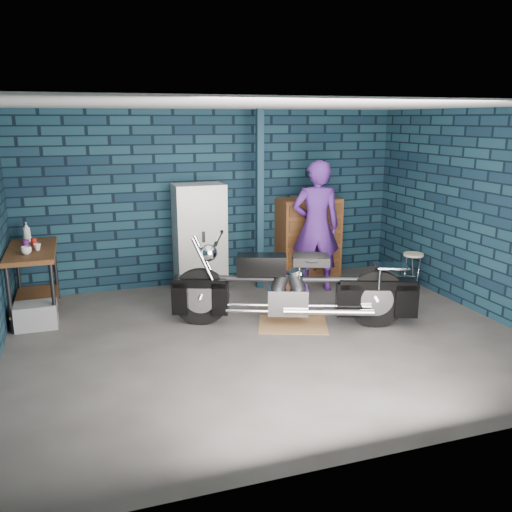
{
  "coord_description": "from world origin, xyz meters",
  "views": [
    {
      "loc": [
        -2.07,
        -5.71,
        2.56
      ],
      "look_at": [
        -0.06,
        0.3,
        0.95
      ],
      "focal_mm": 38.0,
      "sensor_mm": 36.0,
      "label": 1
    }
  ],
  "objects_px": {
    "person": "(316,226)",
    "workbench": "(35,282)",
    "motorcycle": "(294,282)",
    "storage_bin": "(36,315)",
    "tool_chest": "(308,238)",
    "locker": "(200,237)",
    "shop_stool": "(412,271)"
  },
  "relations": [
    {
      "from": "workbench",
      "to": "storage_bin",
      "type": "bearing_deg",
      "value": -87.71
    },
    {
      "from": "workbench",
      "to": "storage_bin",
      "type": "height_order",
      "value": "workbench"
    },
    {
      "from": "tool_chest",
      "to": "shop_stool",
      "type": "height_order",
      "value": "tool_chest"
    },
    {
      "from": "motorcycle",
      "to": "person",
      "type": "distance_m",
      "value": 1.61
    },
    {
      "from": "locker",
      "to": "tool_chest",
      "type": "bearing_deg",
      "value": 0.0
    },
    {
      "from": "storage_bin",
      "to": "locker",
      "type": "distance_m",
      "value": 2.62
    },
    {
      "from": "motorcycle",
      "to": "storage_bin",
      "type": "relative_size",
      "value": 5.18
    },
    {
      "from": "locker",
      "to": "motorcycle",
      "type": "bearing_deg",
      "value": -68.61
    },
    {
      "from": "motorcycle",
      "to": "locker",
      "type": "relative_size",
      "value": 1.62
    },
    {
      "from": "shop_stool",
      "to": "motorcycle",
      "type": "bearing_deg",
      "value": -159.76
    },
    {
      "from": "tool_chest",
      "to": "shop_stool",
      "type": "xyz_separation_m",
      "value": [
        1.29,
        -1.07,
        -0.38
      ]
    },
    {
      "from": "storage_bin",
      "to": "shop_stool",
      "type": "relative_size",
      "value": 0.91
    },
    {
      "from": "person",
      "to": "locker",
      "type": "bearing_deg",
      "value": -7.97
    },
    {
      "from": "motorcycle",
      "to": "locker",
      "type": "height_order",
      "value": "locker"
    },
    {
      "from": "workbench",
      "to": "tool_chest",
      "type": "xyz_separation_m",
      "value": [
        4.17,
        0.48,
        0.2
      ]
    },
    {
      "from": "workbench",
      "to": "person",
      "type": "xyz_separation_m",
      "value": [
        4.0,
        -0.18,
        0.53
      ]
    },
    {
      "from": "motorcycle",
      "to": "shop_stool",
      "type": "xyz_separation_m",
      "value": [
        2.34,
        0.86,
        -0.3
      ]
    },
    {
      "from": "workbench",
      "to": "person",
      "type": "relative_size",
      "value": 0.71
    },
    {
      "from": "person",
      "to": "storage_bin",
      "type": "height_order",
      "value": "person"
    },
    {
      "from": "shop_stool",
      "to": "locker",
      "type": "bearing_deg",
      "value": 160.98
    },
    {
      "from": "person",
      "to": "locker",
      "type": "xyz_separation_m",
      "value": [
        -1.64,
        0.66,
        -0.18
      ]
    },
    {
      "from": "motorcycle",
      "to": "tool_chest",
      "type": "bearing_deg",
      "value": 82.02
    },
    {
      "from": "storage_bin",
      "to": "tool_chest",
      "type": "height_order",
      "value": "tool_chest"
    },
    {
      "from": "tool_chest",
      "to": "locker",
      "type": "bearing_deg",
      "value": 180.0
    },
    {
      "from": "workbench",
      "to": "shop_stool",
      "type": "distance_m",
      "value": 5.49
    },
    {
      "from": "motorcycle",
      "to": "storage_bin",
      "type": "height_order",
      "value": "motorcycle"
    },
    {
      "from": "motorcycle",
      "to": "storage_bin",
      "type": "distance_m",
      "value": 3.27
    },
    {
      "from": "workbench",
      "to": "shop_stool",
      "type": "xyz_separation_m",
      "value": [
        5.46,
        -0.59,
        -0.18
      ]
    },
    {
      "from": "person",
      "to": "shop_stool",
      "type": "relative_size",
      "value": 3.58
    },
    {
      "from": "person",
      "to": "shop_stool",
      "type": "height_order",
      "value": "person"
    },
    {
      "from": "motorcycle",
      "to": "storage_bin",
      "type": "xyz_separation_m",
      "value": [
        -3.1,
        0.95,
        -0.42
      ]
    },
    {
      "from": "person",
      "to": "workbench",
      "type": "bearing_deg",
      "value": 11.32
    }
  ]
}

